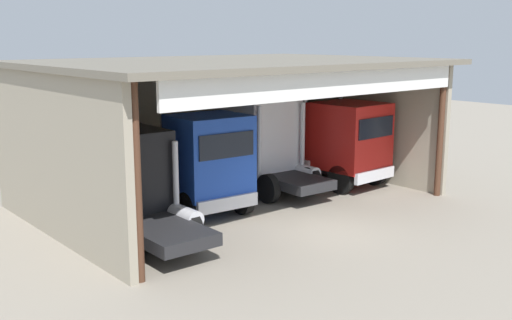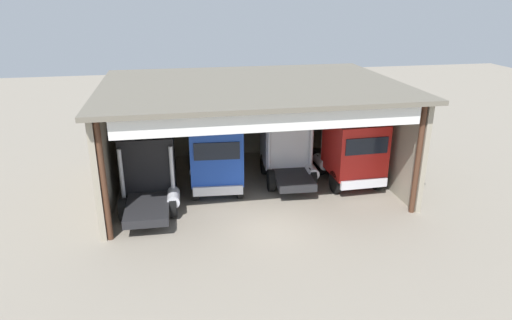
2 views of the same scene
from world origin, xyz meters
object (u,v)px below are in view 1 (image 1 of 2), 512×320
(oil_drum, at_px, (171,171))
(tool_cart, at_px, (147,182))
(truck_blue_center_left_bay, at_px, (204,163))
(truck_white_yard_outside, at_px, (265,144))
(truck_red_right_bay, at_px, (344,142))
(truck_black_center_bay, at_px, (130,184))

(oil_drum, xyz_separation_m, tool_cart, (-1.96, -1.32, 0.04))
(truck_blue_center_left_bay, bearing_deg, oil_drum, -105.73)
(truck_blue_center_left_bay, bearing_deg, truck_white_yard_outside, -158.58)
(truck_white_yard_outside, relative_size, truck_red_right_bay, 0.96)
(truck_black_center_bay, distance_m, truck_red_right_bay, 10.01)
(truck_blue_center_left_bay, height_order, oil_drum, truck_blue_center_left_bay)
(tool_cart, bearing_deg, truck_white_yard_outside, -32.72)
(truck_white_yard_outside, bearing_deg, oil_drum, 120.51)
(truck_black_center_bay, relative_size, truck_blue_center_left_bay, 1.06)
(truck_blue_center_left_bay, distance_m, tool_cart, 3.94)
(truck_black_center_bay, xyz_separation_m, tool_cart, (3.06, 4.30, -1.21))
(truck_blue_center_left_bay, relative_size, truck_white_yard_outside, 1.00)
(truck_blue_center_left_bay, xyz_separation_m, truck_red_right_bay, (6.83, -0.30, 0.03))
(truck_blue_center_left_bay, bearing_deg, truck_black_center_bay, 14.82)
(truck_black_center_bay, relative_size, truck_white_yard_outside, 1.05)
(truck_red_right_bay, height_order, oil_drum, truck_red_right_bay)
(truck_red_right_bay, distance_m, oil_drum, 7.44)
(tool_cart, bearing_deg, truck_blue_center_left_bay, -88.14)
(truck_white_yard_outside, relative_size, tool_cart, 4.88)
(truck_white_yard_outside, height_order, tool_cart, truck_white_yard_outside)
(truck_red_right_bay, bearing_deg, oil_drum, -48.58)
(truck_red_right_bay, xyz_separation_m, tool_cart, (-6.95, 4.01, -1.36))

